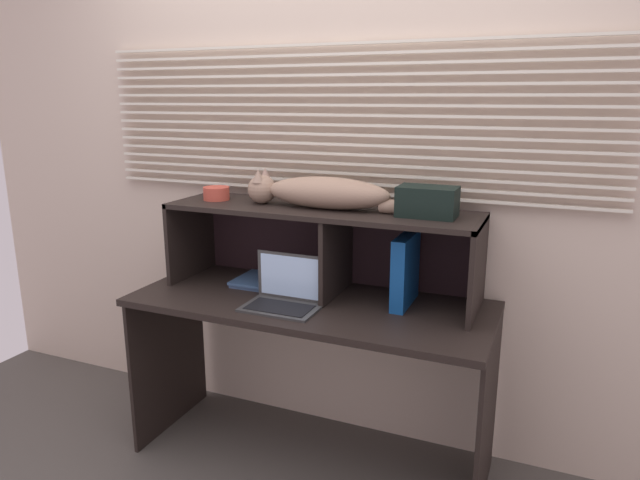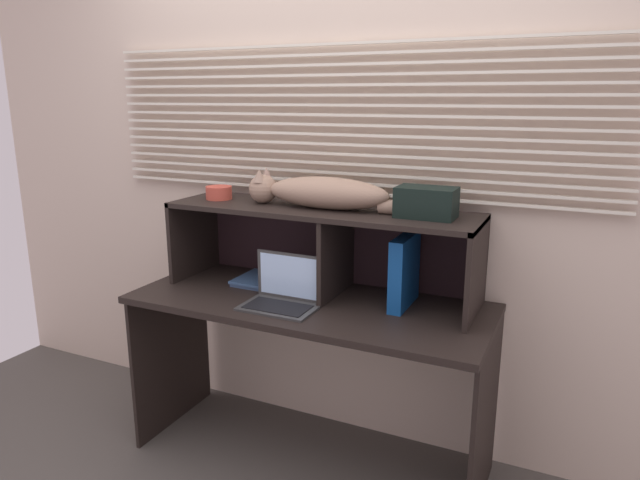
% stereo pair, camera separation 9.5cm
% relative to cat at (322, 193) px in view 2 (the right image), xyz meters
% --- Properties ---
extents(back_panel_with_blinds, '(4.40, 0.08, 2.50)m').
position_rel_cat_xyz_m(back_panel_with_blinds, '(-0.01, 0.24, 0.03)').
color(back_panel_with_blinds, beige).
rests_on(back_panel_with_blinds, ground).
extents(desk, '(1.57, 0.64, 0.78)m').
position_rel_cat_xyz_m(desk, '(-0.01, -0.12, -0.60)').
color(desk, black).
rests_on(desk, ground).
extents(hutch_shelf_unit, '(1.39, 0.39, 0.39)m').
position_rel_cat_xyz_m(hutch_shelf_unit, '(-0.00, 0.03, -0.18)').
color(hutch_shelf_unit, black).
rests_on(hutch_shelf_unit, desk).
extents(cat, '(0.90, 0.17, 0.16)m').
position_rel_cat_xyz_m(cat, '(0.00, 0.00, 0.00)').
color(cat, '#997A65').
rests_on(cat, hutch_shelf_unit).
extents(laptop, '(0.31, 0.21, 0.21)m').
position_rel_cat_xyz_m(laptop, '(-0.08, -0.22, -0.41)').
color(laptop, '#363636').
rests_on(laptop, desk).
extents(binder_upright, '(0.06, 0.26, 0.30)m').
position_rel_cat_xyz_m(binder_upright, '(0.38, 0.00, -0.30)').
color(binder_upright, navy).
rests_on(binder_upright, desk).
extents(book_stack, '(0.20, 0.24, 0.03)m').
position_rel_cat_xyz_m(book_stack, '(-0.33, 0.01, -0.44)').
color(book_stack, '#3B547D').
rests_on(book_stack, desk).
extents(small_basket, '(0.12, 0.12, 0.06)m').
position_rel_cat_xyz_m(small_basket, '(-0.54, 0.00, -0.04)').
color(small_basket, '#BF4737').
rests_on(small_basket, hutch_shelf_unit).
extents(storage_box, '(0.24, 0.15, 0.12)m').
position_rel_cat_xyz_m(storage_box, '(0.46, 0.00, -0.01)').
color(storage_box, black).
rests_on(storage_box, hutch_shelf_unit).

